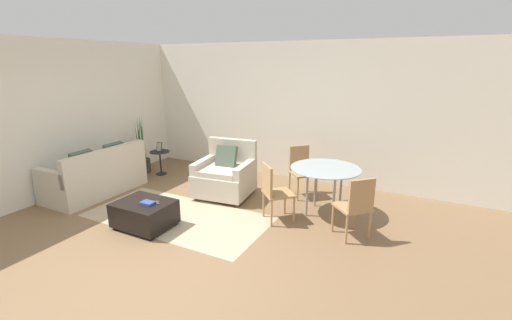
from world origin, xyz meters
The scene contains 16 objects.
ground_plane centered at (0.00, 0.00, 0.00)m, with size 20.00×20.00×0.00m, color brown.
wall_back centered at (0.00, 3.46, 1.38)m, with size 12.00×0.06×2.75m.
wall_left centered at (-2.97, 1.50, 1.38)m, with size 0.06×12.00×2.75m.
area_rug centered at (-0.45, 0.80, 0.00)m, with size 2.89×1.41×0.01m.
couch centered at (-2.40, 0.91, 0.31)m, with size 0.88×1.71×0.89m.
armchair centered at (-0.26, 1.93, 0.37)m, with size 1.04×1.00×0.98m.
ottoman centered at (-0.65, 0.32, 0.22)m, with size 0.80×0.64×0.39m.
book_stack centered at (-0.54, 0.29, 0.41)m, with size 0.20×0.14×0.03m.
tv_remote_primary centered at (-0.45, 0.39, 0.40)m, with size 0.14×0.13×0.01m.
potted_plant centered at (-2.61, 2.24, 0.32)m, with size 0.34×0.34×1.30m.
side_table centered at (-2.16, 2.32, 0.36)m, with size 0.42×0.42×0.51m.
picture_frame centered at (-2.16, 2.32, 0.61)m, with size 0.14×0.07×0.20m.
dining_table centered at (1.56, 1.98, 0.68)m, with size 1.09×1.09×0.77m.
dining_chair_near_left centered at (0.95, 1.37, 0.52)m, with size 0.59×0.59×0.90m.
dining_chair_near_right centered at (2.17, 1.37, 0.52)m, with size 0.59×0.59×0.90m.
dining_chair_far_left centered at (0.95, 2.59, 0.52)m, with size 0.59×0.59×0.90m.
Camera 1 is at (2.92, -3.04, 2.36)m, focal length 24.00 mm.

